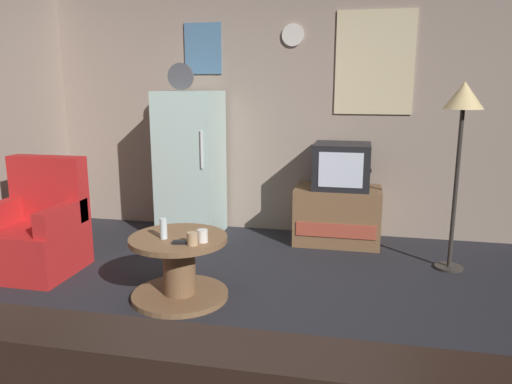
{
  "coord_description": "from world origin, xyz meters",
  "views": [
    {
      "loc": [
        0.84,
        -2.74,
        1.57
      ],
      "look_at": [
        0.06,
        0.9,
        0.75
      ],
      "focal_mm": 34.57,
      "sensor_mm": 36.0,
      "label": 1
    }
  ],
  "objects_px": {
    "fridge": "(191,164)",
    "mug_ceramic_white": "(202,236)",
    "armchair": "(38,232)",
    "standing_lamp": "(463,110)",
    "wine_glass": "(164,229)",
    "mug_ceramic_tan": "(192,239)",
    "crt_tv": "(342,166)",
    "tv_stand": "(337,215)",
    "coffee_table": "(179,267)",
    "remote_control": "(183,242)"
  },
  "relations": [
    {
      "from": "standing_lamp",
      "to": "tv_stand",
      "type": "bearing_deg",
      "value": 151.76
    },
    {
      "from": "crt_tv",
      "to": "standing_lamp",
      "type": "bearing_deg",
      "value": -28.83
    },
    {
      "from": "armchair",
      "to": "coffee_table",
      "type": "bearing_deg",
      "value": -11.68
    },
    {
      "from": "mug_ceramic_white",
      "to": "mug_ceramic_tan",
      "type": "bearing_deg",
      "value": -121.39
    },
    {
      "from": "standing_lamp",
      "to": "mug_ceramic_tan",
      "type": "distance_m",
      "value": 2.41
    },
    {
      "from": "tv_stand",
      "to": "mug_ceramic_tan",
      "type": "bearing_deg",
      "value": -117.55
    },
    {
      "from": "fridge",
      "to": "armchair",
      "type": "relative_size",
      "value": 1.84
    },
    {
      "from": "mug_ceramic_tan",
      "to": "wine_glass",
      "type": "bearing_deg",
      "value": 159.64
    },
    {
      "from": "coffee_table",
      "to": "armchair",
      "type": "bearing_deg",
      "value": 168.32
    },
    {
      "from": "wine_glass",
      "to": "mug_ceramic_tan",
      "type": "bearing_deg",
      "value": -20.36
    },
    {
      "from": "wine_glass",
      "to": "remote_control",
      "type": "bearing_deg",
      "value": -24.79
    },
    {
      "from": "coffee_table",
      "to": "tv_stand",
      "type": "bearing_deg",
      "value": 55.82
    },
    {
      "from": "wine_glass",
      "to": "armchair",
      "type": "bearing_deg",
      "value": 164.79
    },
    {
      "from": "remote_control",
      "to": "armchair",
      "type": "bearing_deg",
      "value": 151.63
    },
    {
      "from": "coffee_table",
      "to": "wine_glass",
      "type": "height_order",
      "value": "wine_glass"
    },
    {
      "from": "fridge",
      "to": "mug_ceramic_white",
      "type": "bearing_deg",
      "value": -68.11
    },
    {
      "from": "fridge",
      "to": "crt_tv",
      "type": "bearing_deg",
      "value": 1.66
    },
    {
      "from": "fridge",
      "to": "standing_lamp",
      "type": "distance_m",
      "value": 2.63
    },
    {
      "from": "crt_tv",
      "to": "standing_lamp",
      "type": "relative_size",
      "value": 0.34
    },
    {
      "from": "remote_control",
      "to": "armchair",
      "type": "xyz_separation_m",
      "value": [
        -1.47,
        0.43,
        -0.15
      ]
    },
    {
      "from": "tv_stand",
      "to": "armchair",
      "type": "bearing_deg",
      "value": -152.03
    },
    {
      "from": "mug_ceramic_white",
      "to": "coffee_table",
      "type": "bearing_deg",
      "value": 158.8
    },
    {
      "from": "crt_tv",
      "to": "coffee_table",
      "type": "distance_m",
      "value": 2.01
    },
    {
      "from": "wine_glass",
      "to": "mug_ceramic_white",
      "type": "bearing_deg",
      "value": -3.03
    },
    {
      "from": "tv_stand",
      "to": "mug_ceramic_tan",
      "type": "relative_size",
      "value": 9.33
    },
    {
      "from": "wine_glass",
      "to": "mug_ceramic_white",
      "type": "distance_m",
      "value": 0.3
    },
    {
      "from": "crt_tv",
      "to": "armchair",
      "type": "xyz_separation_m",
      "value": [
        -2.48,
        -1.3,
        -0.45
      ]
    },
    {
      "from": "crt_tv",
      "to": "mug_ceramic_white",
      "type": "relative_size",
      "value": 6.0
    },
    {
      "from": "mug_ceramic_tan",
      "to": "armchair",
      "type": "height_order",
      "value": "armchair"
    },
    {
      "from": "coffee_table",
      "to": "wine_glass",
      "type": "xyz_separation_m",
      "value": [
        -0.08,
        -0.07,
        0.31
      ]
    },
    {
      "from": "fridge",
      "to": "tv_stand",
      "type": "height_order",
      "value": "fridge"
    },
    {
      "from": "wine_glass",
      "to": "standing_lamp",
      "type": "bearing_deg",
      "value": 27.45
    },
    {
      "from": "tv_stand",
      "to": "remote_control",
      "type": "xyz_separation_m",
      "value": [
        -0.98,
        -1.74,
        0.21
      ]
    },
    {
      "from": "wine_glass",
      "to": "mug_ceramic_tan",
      "type": "xyz_separation_m",
      "value": [
        0.25,
        -0.09,
        -0.03
      ]
    },
    {
      "from": "standing_lamp",
      "to": "remote_control",
      "type": "distance_m",
      "value": 2.47
    },
    {
      "from": "fridge",
      "to": "wine_glass",
      "type": "height_order",
      "value": "fridge"
    },
    {
      "from": "tv_stand",
      "to": "crt_tv",
      "type": "relative_size",
      "value": 1.56
    },
    {
      "from": "mug_ceramic_white",
      "to": "armchair",
      "type": "relative_size",
      "value": 0.09
    },
    {
      "from": "tv_stand",
      "to": "mug_ceramic_tan",
      "type": "height_order",
      "value": "mug_ceramic_tan"
    },
    {
      "from": "standing_lamp",
      "to": "coffee_table",
      "type": "height_order",
      "value": "standing_lamp"
    },
    {
      "from": "tv_stand",
      "to": "mug_ceramic_white",
      "type": "height_order",
      "value": "mug_ceramic_white"
    },
    {
      "from": "fridge",
      "to": "tv_stand",
      "type": "xyz_separation_m",
      "value": [
        1.52,
        0.05,
        -0.47
      ]
    },
    {
      "from": "remote_control",
      "to": "wine_glass",
      "type": "bearing_deg",
      "value": 143.28
    },
    {
      "from": "armchair",
      "to": "fridge",
      "type": "bearing_deg",
      "value": 53.33
    },
    {
      "from": "wine_glass",
      "to": "mug_ceramic_tan",
      "type": "relative_size",
      "value": 1.67
    },
    {
      "from": "mug_ceramic_tan",
      "to": "coffee_table",
      "type": "bearing_deg",
      "value": 136.19
    },
    {
      "from": "fridge",
      "to": "mug_ceramic_white",
      "type": "relative_size",
      "value": 19.67
    },
    {
      "from": "crt_tv",
      "to": "wine_glass",
      "type": "distance_m",
      "value": 2.05
    },
    {
      "from": "wine_glass",
      "to": "remote_control",
      "type": "relative_size",
      "value": 1.0
    },
    {
      "from": "wine_glass",
      "to": "coffee_table",
      "type": "bearing_deg",
      "value": 38.92
    }
  ]
}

